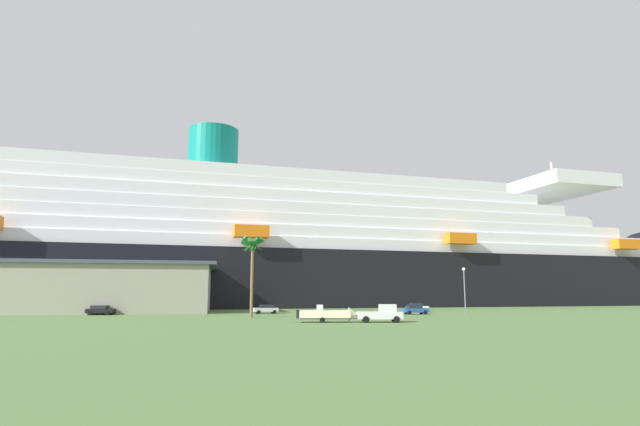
{
  "coord_description": "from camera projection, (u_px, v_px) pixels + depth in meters",
  "views": [
    {
      "loc": [
        -21.48,
        -74.6,
        3.56
      ],
      "look_at": [
        1.02,
        27.68,
        20.28
      ],
      "focal_mm": 28.28,
      "sensor_mm": 36.0,
      "label": 1
    }
  ],
  "objects": [
    {
      "name": "parked_car_silver_sedan",
      "position": [
        266.0,
        309.0,
        88.61
      ],
      "size": [
        4.35,
        2.3,
        1.58
      ],
      "color": "silver",
      "rests_on": "ground_plane"
    },
    {
      "name": "street_lamp",
      "position": [
        464.0,
        284.0,
        83.41
      ],
      "size": [
        0.56,
        0.56,
        7.8
      ],
      "color": "slate",
      "rests_on": "ground_plane"
    },
    {
      "name": "ground_plane",
      "position": [
        313.0,
        311.0,
        104.87
      ],
      "size": [
        600.0,
        600.0,
        0.0
      ],
      "primitive_type": "plane",
      "color": "#4C6B38"
    },
    {
      "name": "cruise_ship",
      "position": [
        349.0,
        255.0,
        142.51
      ],
      "size": [
        281.17,
        54.71,
        56.2
      ],
      "color": "black",
      "rests_on": "ground_plane"
    },
    {
      "name": "parked_car_white_van",
      "position": [
        417.0,
        307.0,
        100.15
      ],
      "size": [
        4.44,
        2.61,
        1.58
      ],
      "color": "white",
      "rests_on": "ground_plane"
    },
    {
      "name": "small_boat_on_trailer",
      "position": [
        330.0,
        314.0,
        62.58
      ],
      "size": [
        8.69,
        3.27,
        2.15
      ],
      "color": "#595960",
      "rests_on": "ground_plane"
    },
    {
      "name": "parked_car_blue_suv",
      "position": [
        415.0,
        309.0,
        86.43
      ],
      "size": [
        4.35,
        2.05,
        1.58
      ],
      "color": "#264C99",
      "rests_on": "ground_plane"
    },
    {
      "name": "palm_tree",
      "position": [
        253.0,
        250.0,
        76.49
      ],
      "size": [
        3.64,
        3.62,
        12.21
      ],
      "color": "brown",
      "rests_on": "ground_plane"
    },
    {
      "name": "parked_car_black_coupe",
      "position": [
        100.0,
        310.0,
        83.53
      ],
      "size": [
        4.62,
        2.69,
        1.58
      ],
      "color": "black",
      "rests_on": "ground_plane"
    },
    {
      "name": "terminal_building",
      "position": [
        27.0,
        288.0,
        94.83
      ],
      "size": [
        70.52,
        29.59,
        9.21
      ],
      "color": "gray",
      "rests_on": "ground_plane"
    },
    {
      "name": "pickup_truck",
      "position": [
        382.0,
        314.0,
        62.64
      ],
      "size": [
        5.89,
        3.18,
        2.2
      ],
      "color": "silver",
      "rests_on": "ground_plane"
    }
  ]
}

